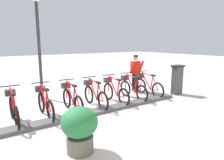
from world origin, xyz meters
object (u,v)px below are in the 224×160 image
at_px(bike_docked_3, 94,95).
at_px(bike_docked_5, 45,103).
at_px(bike_docked_4, 71,99).
at_px(worker_near_rack, 135,72).
at_px(bike_docked_2, 115,91).
at_px(bike_docked_1, 132,88).
at_px(planter_bush, 80,127).
at_px(bike_docked_0, 148,86).
at_px(bike_docked_6, 13,108).
at_px(payment_kiosk, 177,79).
at_px(lamp_post, 38,32).

distance_m(bike_docked_3, bike_docked_5, 1.74).
relative_size(bike_docked_4, worker_near_rack, 1.04).
height_order(bike_docked_2, worker_near_rack, worker_near_rack).
distance_m(bike_docked_1, bike_docked_2, 0.87).
xyz_separation_m(bike_docked_3, worker_near_rack, (0.94, -2.74, 0.48)).
bearing_deg(bike_docked_5, bike_docked_1, -90.00).
bearing_deg(bike_docked_4, planter_bush, 159.76).
xyz_separation_m(bike_docked_0, bike_docked_5, (0.00, 4.35, 0.00)).
bearing_deg(bike_docked_1, bike_docked_6, 90.00).
distance_m(payment_kiosk, bike_docked_3, 3.86).
relative_size(bike_docked_4, bike_docked_6, 1.00).
bearing_deg(bike_docked_1, bike_docked_0, -90.00).
height_order(bike_docked_6, worker_near_rack, worker_near_rack).
bearing_deg(lamp_post, bike_docked_6, 146.93).
xyz_separation_m(worker_near_rack, planter_bush, (-3.38, 4.51, -0.37)).
distance_m(bike_docked_2, bike_docked_4, 1.74).
distance_m(payment_kiosk, bike_docked_5, 5.58).
height_order(bike_docked_4, planter_bush, bike_docked_4).
distance_m(bike_docked_5, planter_bush, 2.45).
bearing_deg(planter_bush, bike_docked_3, -35.92).
xyz_separation_m(bike_docked_2, bike_docked_6, (0.00, 3.48, 0.00)).
xyz_separation_m(bike_docked_5, worker_near_rack, (0.94, -4.48, 0.48)).
relative_size(bike_docked_0, bike_docked_6, 1.00).
bearing_deg(bike_docked_1, bike_docked_2, 90.00).
relative_size(bike_docked_1, lamp_post, 0.42).
xyz_separation_m(bike_docked_6, worker_near_rack, (0.94, -5.35, 0.48)).
relative_size(payment_kiosk, bike_docked_4, 0.74).
bearing_deg(planter_bush, bike_docked_5, -0.74).
distance_m(lamp_post, planter_bush, 5.10).
bearing_deg(worker_near_rack, bike_docked_4, 104.57).
xyz_separation_m(bike_docked_0, bike_docked_1, (0.00, 0.87, 0.00)).
relative_size(payment_kiosk, bike_docked_3, 0.74).
xyz_separation_m(payment_kiosk, bike_docked_5, (0.57, 5.55, -0.24)).
bearing_deg(bike_docked_3, bike_docked_6, 90.00).
bearing_deg(lamp_post, bike_docked_3, -151.01).
height_order(bike_docked_1, planter_bush, bike_docked_1).
relative_size(payment_kiosk, lamp_post, 0.32).
xyz_separation_m(bike_docked_1, bike_docked_6, (0.00, 4.35, 0.00)).
relative_size(bike_docked_5, planter_bush, 1.77).
bearing_deg(bike_docked_2, bike_docked_6, 90.00).
height_order(bike_docked_0, bike_docked_3, same).
relative_size(bike_docked_1, bike_docked_4, 1.00).
height_order(bike_docked_0, lamp_post, lamp_post).
bearing_deg(bike_docked_0, payment_kiosk, -115.58).
bearing_deg(bike_docked_2, bike_docked_4, 90.00).
height_order(bike_docked_2, bike_docked_5, same).
relative_size(bike_docked_0, bike_docked_3, 1.00).
height_order(bike_docked_0, planter_bush, bike_docked_0).
distance_m(payment_kiosk, bike_docked_1, 2.16).
height_order(bike_docked_3, worker_near_rack, worker_near_rack).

